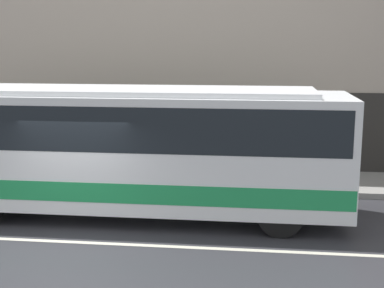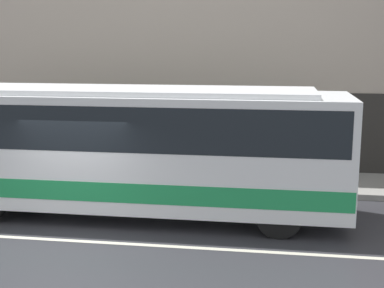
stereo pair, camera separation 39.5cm
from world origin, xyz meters
name	(u,v)px [view 2 (the right image)]	position (x,y,z in m)	size (l,w,h in m)	color
ground_plane	(65,240)	(0.00, 0.00, 0.00)	(60.00, 60.00, 0.00)	#333338
sidewalk	(129,176)	(0.00, 5.28, 0.08)	(60.00, 2.56, 0.17)	gray
building_facade	(138,13)	(0.00, 6.71, 5.12)	(60.00, 0.35, 10.61)	#B7A899
lane_stripe	(65,240)	(0.00, 0.00, 0.00)	(54.00, 0.14, 0.01)	beige
transit_bus	(121,144)	(0.74, 1.99, 1.76)	(10.86, 2.56, 3.13)	white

